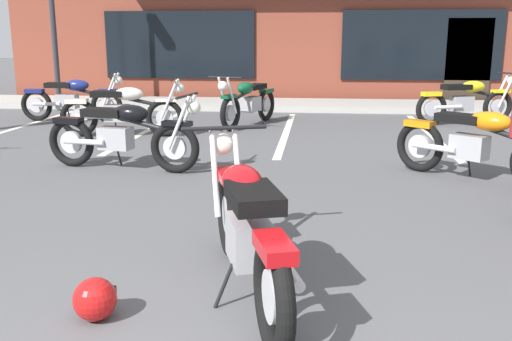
{
  "coord_description": "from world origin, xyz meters",
  "views": [
    {
      "loc": [
        0.55,
        -1.52,
        1.64
      ],
      "look_at": [
        0.05,
        3.1,
        0.55
      ],
      "focal_mm": 40.07,
      "sensor_mm": 36.0,
      "label": 1
    }
  ],
  "objects_px": {
    "motorcycle_red_sportbike": "(478,143)",
    "helmet_on_pavement": "(95,299)",
    "motorcycle_orange_scrambler": "(123,109)",
    "motorcycle_black_cruiser": "(467,100)",
    "motorcycle_cream_vintage": "(72,98)",
    "motorcycle_foreground_classic": "(246,226)",
    "motorcycle_blue_standard": "(249,101)",
    "motorcycle_silver_naked": "(123,134)"
  },
  "relations": [
    {
      "from": "motorcycle_black_cruiser",
      "to": "motorcycle_cream_vintage",
      "type": "bearing_deg",
      "value": -176.43
    },
    {
      "from": "motorcycle_cream_vintage",
      "to": "helmet_on_pavement",
      "type": "bearing_deg",
      "value": -65.61
    },
    {
      "from": "motorcycle_cream_vintage",
      "to": "motorcycle_foreground_classic",
      "type": "bearing_deg",
      "value": -59.23
    },
    {
      "from": "motorcycle_silver_naked",
      "to": "motorcycle_cream_vintage",
      "type": "height_order",
      "value": "same"
    },
    {
      "from": "motorcycle_blue_standard",
      "to": "motorcycle_red_sportbike",
      "type": "bearing_deg",
      "value": -52.05
    },
    {
      "from": "motorcycle_foreground_classic",
      "to": "motorcycle_silver_naked",
      "type": "bearing_deg",
      "value": 120.39
    },
    {
      "from": "motorcycle_blue_standard",
      "to": "motorcycle_cream_vintage",
      "type": "xyz_separation_m",
      "value": [
        -3.55,
        0.17,
        0.0
      ]
    },
    {
      "from": "motorcycle_cream_vintage",
      "to": "motorcycle_blue_standard",
      "type": "bearing_deg",
      "value": -2.78
    },
    {
      "from": "motorcycle_black_cruiser",
      "to": "motorcycle_silver_naked",
      "type": "distance_m",
      "value": 6.93
    },
    {
      "from": "motorcycle_foreground_classic",
      "to": "motorcycle_red_sportbike",
      "type": "distance_m",
      "value": 3.94
    },
    {
      "from": "motorcycle_red_sportbike",
      "to": "helmet_on_pavement",
      "type": "xyz_separation_m",
      "value": [
        -3.11,
        -3.68,
        -0.33
      ]
    },
    {
      "from": "motorcycle_black_cruiser",
      "to": "motorcycle_silver_naked",
      "type": "xyz_separation_m",
      "value": [
        -5.26,
        -4.51,
        0.0
      ]
    },
    {
      "from": "motorcycle_blue_standard",
      "to": "helmet_on_pavement",
      "type": "relative_size",
      "value": 7.74
    },
    {
      "from": "motorcycle_silver_naked",
      "to": "motorcycle_orange_scrambler",
      "type": "distance_m",
      "value": 2.55
    },
    {
      "from": "helmet_on_pavement",
      "to": "motorcycle_silver_naked",
      "type": "bearing_deg",
      "value": 106.54
    },
    {
      "from": "motorcycle_silver_naked",
      "to": "motorcycle_blue_standard",
      "type": "xyz_separation_m",
      "value": [
        1.12,
        3.86,
        0.0
      ]
    },
    {
      "from": "motorcycle_orange_scrambler",
      "to": "motorcycle_cream_vintage",
      "type": "height_order",
      "value": "same"
    },
    {
      "from": "motorcycle_black_cruiser",
      "to": "motorcycle_orange_scrambler",
      "type": "bearing_deg",
      "value": -160.97
    },
    {
      "from": "helmet_on_pavement",
      "to": "motorcycle_orange_scrambler",
      "type": "bearing_deg",
      "value": 107.52
    },
    {
      "from": "motorcycle_silver_naked",
      "to": "motorcycle_orange_scrambler",
      "type": "bearing_deg",
      "value": 109.08
    },
    {
      "from": "motorcycle_cream_vintage",
      "to": "helmet_on_pavement",
      "type": "relative_size",
      "value": 8.11
    },
    {
      "from": "motorcycle_foreground_classic",
      "to": "motorcycle_blue_standard",
      "type": "xyz_separation_m",
      "value": [
        -0.87,
        7.25,
        0.0
      ]
    },
    {
      "from": "motorcycle_red_sportbike",
      "to": "motorcycle_blue_standard",
      "type": "xyz_separation_m",
      "value": [
        -3.14,
        4.03,
        0.0
      ]
    },
    {
      "from": "motorcycle_black_cruiser",
      "to": "motorcycle_orange_scrambler",
      "type": "xyz_separation_m",
      "value": [
        -6.09,
        -2.1,
        0.0
      ]
    },
    {
      "from": "motorcycle_red_sportbike",
      "to": "motorcycle_cream_vintage",
      "type": "bearing_deg",
      "value": 147.88
    },
    {
      "from": "motorcycle_blue_standard",
      "to": "helmet_on_pavement",
      "type": "distance_m",
      "value": 7.72
    },
    {
      "from": "motorcycle_black_cruiser",
      "to": "helmet_on_pavement",
      "type": "bearing_deg",
      "value": -116.2
    },
    {
      "from": "motorcycle_red_sportbike",
      "to": "motorcycle_silver_naked",
      "type": "distance_m",
      "value": 4.26
    },
    {
      "from": "motorcycle_orange_scrambler",
      "to": "helmet_on_pavement",
      "type": "relative_size",
      "value": 8.1
    },
    {
      "from": "motorcycle_cream_vintage",
      "to": "motorcycle_red_sportbike",
      "type": "bearing_deg",
      "value": -32.12
    },
    {
      "from": "motorcycle_foreground_classic",
      "to": "motorcycle_black_cruiser",
      "type": "relative_size",
      "value": 1.01
    },
    {
      "from": "motorcycle_black_cruiser",
      "to": "motorcycle_orange_scrambler",
      "type": "height_order",
      "value": "same"
    },
    {
      "from": "motorcycle_red_sportbike",
      "to": "motorcycle_orange_scrambler",
      "type": "bearing_deg",
      "value": 153.14
    },
    {
      "from": "motorcycle_foreground_classic",
      "to": "motorcycle_red_sportbike",
      "type": "xyz_separation_m",
      "value": [
        2.27,
        3.22,
        0.0
      ]
    },
    {
      "from": "motorcycle_blue_standard",
      "to": "motorcycle_black_cruiser",
      "type": "bearing_deg",
      "value": 8.95
    },
    {
      "from": "motorcycle_foreground_classic",
      "to": "motorcycle_red_sportbike",
      "type": "relative_size",
      "value": 1.18
    },
    {
      "from": "motorcycle_blue_standard",
      "to": "helmet_on_pavement",
      "type": "bearing_deg",
      "value": -89.8
    },
    {
      "from": "motorcycle_silver_naked",
      "to": "motorcycle_foreground_classic",
      "type": "bearing_deg",
      "value": -59.61
    },
    {
      "from": "motorcycle_orange_scrambler",
      "to": "helmet_on_pavement",
      "type": "distance_m",
      "value": 6.57
    },
    {
      "from": "motorcycle_black_cruiser",
      "to": "helmet_on_pavement",
      "type": "distance_m",
      "value": 9.33
    },
    {
      "from": "motorcycle_black_cruiser",
      "to": "motorcycle_cream_vintage",
      "type": "relative_size",
      "value": 0.96
    },
    {
      "from": "motorcycle_foreground_classic",
      "to": "helmet_on_pavement",
      "type": "xyz_separation_m",
      "value": [
        -0.84,
        -0.46,
        -0.33
      ]
    }
  ]
}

